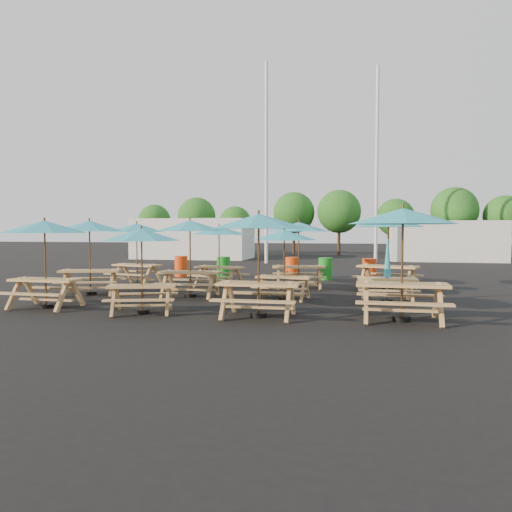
% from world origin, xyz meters
% --- Properties ---
extents(ground, '(120.00, 120.00, 0.00)m').
position_xyz_m(ground, '(0.00, 0.00, 0.00)').
color(ground, black).
rests_on(ground, ground).
extents(picnic_unit_0, '(2.17, 2.17, 2.27)m').
position_xyz_m(picnic_unit_0, '(-4.33, -4.21, 1.98)').
color(picnic_unit_0, '#AF814D').
rests_on(picnic_unit_0, ground).
extents(picnic_unit_1, '(2.73, 2.73, 2.32)m').
position_xyz_m(picnic_unit_1, '(-4.63, -1.56, 2.02)').
color(picnic_unit_1, '#AF814D').
rests_on(picnic_unit_1, ground).
extents(picnic_unit_2, '(2.56, 2.56, 2.28)m').
position_xyz_m(picnic_unit_2, '(-4.39, 1.26, 1.98)').
color(picnic_unit_2, '#AF814D').
rests_on(picnic_unit_2, ground).
extents(picnic_unit_3, '(2.42, 2.42, 2.07)m').
position_xyz_m(picnic_unit_3, '(-1.55, -4.47, 1.80)').
color(picnic_unit_3, '#AF814D').
rests_on(picnic_unit_3, ground).
extents(picnic_unit_4, '(2.27, 2.27, 2.32)m').
position_xyz_m(picnic_unit_4, '(-1.39, -1.44, 2.02)').
color(picnic_unit_4, '#AF814D').
rests_on(picnic_unit_4, ground).
extents(picnic_unit_5, '(2.54, 2.54, 2.17)m').
position_xyz_m(picnic_unit_5, '(-1.29, 1.32, 1.89)').
color(picnic_unit_5, '#AF814D').
rests_on(picnic_unit_5, ground).
extents(picnic_unit_6, '(2.27, 2.27, 2.41)m').
position_xyz_m(picnic_unit_6, '(1.31, -4.42, 2.09)').
color(picnic_unit_6, '#AF814D').
rests_on(picnic_unit_6, ground).
extents(picnic_unit_7, '(2.09, 2.09, 2.03)m').
position_xyz_m(picnic_unit_7, '(1.44, -1.37, 1.76)').
color(picnic_unit_7, '#AF814D').
rests_on(picnic_unit_7, ground).
extents(picnic_unit_8, '(2.48, 2.48, 2.31)m').
position_xyz_m(picnic_unit_8, '(1.50, 1.51, 2.00)').
color(picnic_unit_8, '#AF814D').
rests_on(picnic_unit_8, ground).
extents(picnic_unit_9, '(2.39, 2.39, 2.52)m').
position_xyz_m(picnic_unit_9, '(4.50, -4.24, 2.19)').
color(picnic_unit_9, '#AF814D').
rests_on(picnic_unit_9, ground).
extents(picnic_unit_10, '(1.67, 1.47, 2.05)m').
position_xyz_m(picnic_unit_10, '(4.33, -1.39, 0.84)').
color(picnic_unit_10, '#AF814D').
rests_on(picnic_unit_10, ground).
extents(picnic_unit_11, '(2.96, 2.96, 2.48)m').
position_xyz_m(picnic_unit_11, '(4.49, 1.48, 2.16)').
color(picnic_unit_11, '#AF814D').
rests_on(picnic_unit_11, ground).
extents(waste_bin_0, '(0.55, 0.55, 0.89)m').
position_xyz_m(waste_bin_0, '(-3.99, 4.73, 0.45)').
color(waste_bin_0, '#EE3D0E').
rests_on(waste_bin_0, ground).
extents(waste_bin_1, '(0.55, 0.55, 0.89)m').
position_xyz_m(waste_bin_1, '(-2.03, 4.51, 0.45)').
color(waste_bin_1, '#198A20').
rests_on(waste_bin_1, ground).
extents(waste_bin_2, '(0.55, 0.55, 0.89)m').
position_xyz_m(waste_bin_2, '(0.84, 4.78, 0.45)').
color(waste_bin_2, '#EE3D0E').
rests_on(waste_bin_2, ground).
extents(waste_bin_3, '(0.55, 0.55, 0.89)m').
position_xyz_m(waste_bin_3, '(2.21, 4.64, 0.45)').
color(waste_bin_3, '#198A20').
rests_on(waste_bin_3, ground).
extents(waste_bin_4, '(0.55, 0.55, 0.89)m').
position_xyz_m(waste_bin_4, '(3.94, 4.40, 0.45)').
color(waste_bin_4, '#EE3D0E').
rests_on(waste_bin_4, ground).
extents(mast_0, '(0.20, 0.20, 12.00)m').
position_xyz_m(mast_0, '(-2.00, 14.00, 6.00)').
color(mast_0, silver).
rests_on(mast_0, ground).
extents(mast_1, '(0.20, 0.20, 12.00)m').
position_xyz_m(mast_1, '(4.50, 16.00, 6.00)').
color(mast_1, silver).
rests_on(mast_1, ground).
extents(event_tent_0, '(8.00, 4.00, 2.80)m').
position_xyz_m(event_tent_0, '(-8.00, 18.00, 1.40)').
color(event_tent_0, silver).
rests_on(event_tent_0, ground).
extents(event_tent_1, '(7.00, 4.00, 2.60)m').
position_xyz_m(event_tent_1, '(9.00, 19.00, 1.30)').
color(event_tent_1, silver).
rests_on(event_tent_1, ground).
extents(tree_0, '(2.80, 2.80, 4.24)m').
position_xyz_m(tree_0, '(-14.07, 25.25, 2.83)').
color(tree_0, '#382314').
rests_on(tree_0, ground).
extents(tree_1, '(3.11, 3.11, 4.72)m').
position_xyz_m(tree_1, '(-9.74, 23.90, 3.15)').
color(tree_1, '#382314').
rests_on(tree_1, ground).
extents(tree_2, '(2.59, 2.59, 3.93)m').
position_xyz_m(tree_2, '(-6.39, 23.65, 2.62)').
color(tree_2, '#382314').
rests_on(tree_2, ground).
extents(tree_3, '(3.36, 3.36, 5.09)m').
position_xyz_m(tree_3, '(-1.75, 24.72, 3.41)').
color(tree_3, '#382314').
rests_on(tree_3, ground).
extents(tree_4, '(3.41, 3.41, 5.17)m').
position_xyz_m(tree_4, '(1.90, 24.26, 3.46)').
color(tree_4, '#382314').
rests_on(tree_4, ground).
extents(tree_5, '(2.94, 2.94, 4.45)m').
position_xyz_m(tree_5, '(6.22, 24.67, 2.97)').
color(tree_5, '#382314').
rests_on(tree_5, ground).
extents(tree_6, '(3.38, 3.38, 5.13)m').
position_xyz_m(tree_6, '(10.23, 22.90, 3.43)').
color(tree_6, '#382314').
rests_on(tree_6, ground).
extents(tree_7, '(2.95, 2.95, 4.48)m').
position_xyz_m(tree_7, '(13.63, 22.92, 2.99)').
color(tree_7, '#382314').
rests_on(tree_7, ground).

